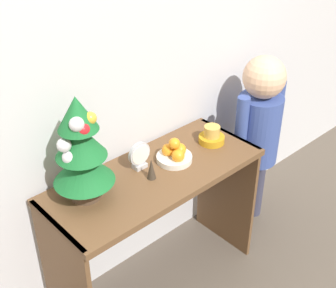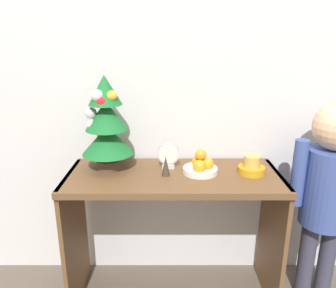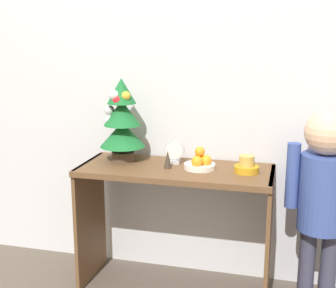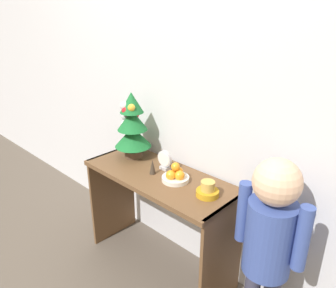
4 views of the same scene
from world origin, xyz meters
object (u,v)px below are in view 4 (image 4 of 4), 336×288
at_px(singing_bowl, 208,190).
at_px(figurine, 153,167).
at_px(child_figure, 270,232).
at_px(desk_clock, 165,160).
at_px(mini_tree, 132,125).
at_px(fruit_bowl, 176,175).

distance_m(singing_bowl, figurine, 0.41).
bearing_deg(child_figure, desk_clock, 175.06).
height_order(mini_tree, fruit_bowl, mini_tree).
xyz_separation_m(singing_bowl, desk_clock, (-0.40, 0.07, 0.03)).
bearing_deg(desk_clock, mini_tree, -178.08).
bearing_deg(figurine, mini_tree, 163.31).
bearing_deg(figurine, child_figure, 1.99).
distance_m(figurine, child_figure, 0.79).
relative_size(fruit_bowl, desk_clock, 1.27).
distance_m(fruit_bowl, child_figure, 0.63).
bearing_deg(child_figure, singing_bowl, -179.80).
distance_m(mini_tree, desk_clock, 0.34).
relative_size(singing_bowl, figurine, 1.32).
height_order(fruit_bowl, desk_clock, desk_clock).
bearing_deg(mini_tree, desk_clock, 1.92).
relative_size(mini_tree, desk_clock, 3.53).
bearing_deg(mini_tree, fruit_bowl, -6.75).
bearing_deg(mini_tree, figurine, -16.69).
relative_size(fruit_bowl, child_figure, 0.16).
distance_m(mini_tree, fruit_bowl, 0.49).
bearing_deg(desk_clock, figurine, -97.40).
xyz_separation_m(fruit_bowl, desk_clock, (-0.15, 0.06, 0.03)).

